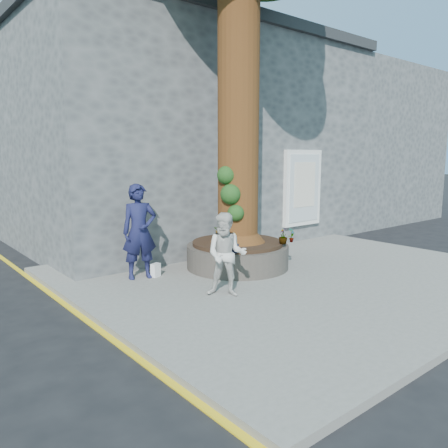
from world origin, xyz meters
TOP-DOWN VIEW (x-y plane):
  - ground at (0.00, 0.00)m, footprint 120.00×120.00m
  - pavement at (1.50, 1.00)m, footprint 9.00×8.00m
  - yellow_line at (-3.05, 1.00)m, footprint 0.10×30.00m
  - stone_shop at (2.50, 7.20)m, footprint 10.30×8.30m
  - neighbour_shop at (10.50, 7.20)m, footprint 6.00×8.00m
  - planter at (0.80, 2.00)m, footprint 2.30×2.30m
  - man at (-1.34, 2.60)m, footprint 0.81×0.63m
  - woman at (-0.70, 0.58)m, footprint 0.92×0.93m
  - shopping_bag at (-1.06, 2.48)m, footprint 0.23×0.18m
  - plant_a at (1.65, 1.15)m, footprint 0.20×0.16m
  - plant_b at (-0.05, 1.15)m, footprint 0.30×0.30m
  - plant_c at (1.38, 1.15)m, footprint 0.27×0.27m
  - plant_d at (0.94, 2.85)m, footprint 0.32×0.32m

SIDE VIEW (x-z plane):
  - ground at x=0.00m, z-range 0.00..0.00m
  - yellow_line at x=-3.05m, z-range 0.00..0.01m
  - pavement at x=1.50m, z-range 0.00..0.12m
  - shopping_bag at x=-1.06m, z-range 0.12..0.40m
  - planter at x=0.80m, z-range 0.11..0.71m
  - plant_d at x=0.94m, z-range 0.72..0.99m
  - woman at x=-0.70m, z-range 0.12..1.64m
  - plant_a at x=1.65m, z-range 0.72..1.05m
  - plant_c at x=1.38m, z-range 0.72..1.07m
  - plant_b at x=-0.05m, z-range 0.72..1.12m
  - man at x=-1.34m, z-range 0.12..2.07m
  - neighbour_shop at x=10.50m, z-range 0.00..6.00m
  - stone_shop at x=2.50m, z-range 0.01..6.31m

